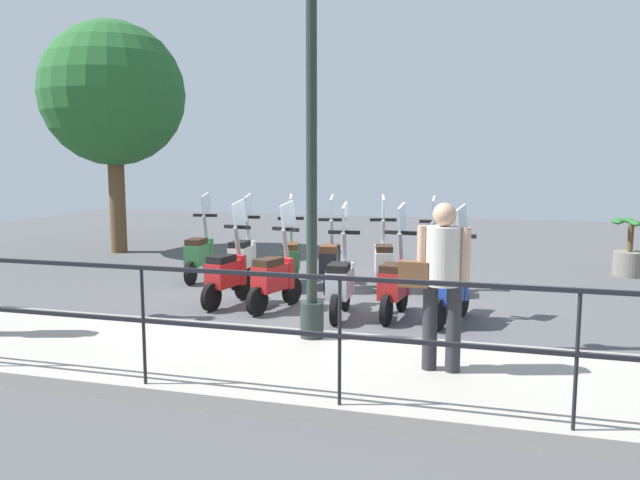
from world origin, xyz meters
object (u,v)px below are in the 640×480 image
object	(u,v)px
scooter_near_3	(275,276)
scooter_near_1	(395,283)
scooter_far_4	(243,256)
scooter_far_5	(200,253)
scooter_far_0	(431,264)
tree_large	(113,95)
potted_palm	(630,252)
scooter_far_1	(384,261)
scooter_far_3	(291,259)
scooter_near_2	(340,282)
pedestrian_with_bag	(441,274)
scooter_near_0	(451,287)
scooter_far_2	(330,261)
scooter_near_4	(227,273)
lamp_post_near	(312,155)

from	to	relation	value
scooter_near_3	scooter_near_1	bearing A→B (deg)	-72.81
scooter_far_4	scooter_far_5	world-z (taller)	same
scooter_far_0	scooter_far_4	xyz separation A→B (m)	(-0.07, 3.18, 0.00)
tree_large	potted_palm	size ratio (longest dim) A/B	4.87
scooter_far_1	scooter_far_3	world-z (taller)	same
scooter_near_2	scooter_far_4	distance (m)	2.77
scooter_far_4	pedestrian_with_bag	bearing A→B (deg)	-140.53
scooter_near_0	scooter_far_0	size ratio (longest dim) A/B	1.00
scooter_far_1	scooter_far_2	xyz separation A→B (m)	(-0.22, 0.85, 0.00)
scooter_near_0	scooter_far_5	xyz separation A→B (m)	(1.77, 4.46, 0.00)
scooter_far_3	scooter_far_4	world-z (taller)	same
pedestrian_with_bag	scooter_near_3	xyz separation A→B (m)	(2.40, 2.50, -0.60)
pedestrian_with_bag	scooter_far_2	bearing A→B (deg)	31.25
scooter_near_1	scooter_far_0	bearing A→B (deg)	-4.97
potted_palm	scooter_near_1	distance (m)	5.55
potted_palm	scooter_far_5	world-z (taller)	scooter_far_5
pedestrian_with_bag	scooter_far_2	distance (m)	4.48
scooter_far_4	scooter_near_0	bearing A→B (deg)	-117.88
scooter_near_2	scooter_far_4	world-z (taller)	same
scooter_near_4	scooter_far_0	xyz separation A→B (m)	(1.58, -2.79, 0.00)
scooter_far_1	scooter_far_5	xyz separation A→B (m)	(-0.05, 3.26, 0.00)
tree_large	scooter_far_2	xyz separation A→B (m)	(-2.72, -5.72, -3.07)
scooter_near_2	scooter_far_1	size ratio (longest dim) A/B	1.00
scooter_near_3	scooter_far_0	size ratio (longest dim) A/B	1.00
lamp_post_near	scooter_far_2	size ratio (longest dim) A/B	2.95
scooter_far_2	pedestrian_with_bag	bearing A→B (deg)	-160.79
scooter_far_5	tree_large	bearing A→B (deg)	49.21
scooter_far_4	scooter_far_2	bearing A→B (deg)	-95.41
lamp_post_near	scooter_near_3	bearing A→B (deg)	31.89
scooter_far_5	scooter_far_0	bearing A→B (deg)	-93.57
pedestrian_with_bag	scooter_far_5	xyz separation A→B (m)	(4.09, 4.50, -0.60)
potted_palm	scooter_near_0	bearing A→B (deg)	145.43
pedestrian_with_bag	scooter_far_3	bearing A→B (deg)	38.22
potted_palm	scooter_far_1	xyz separation A→B (m)	(-2.43, 4.13, 0.04)
lamp_post_near	scooter_far_0	size ratio (longest dim) A/B	2.95
potted_palm	scooter_near_2	distance (m)	6.16
scooter_near_0	scooter_near_2	world-z (taller)	same
lamp_post_near	scooter_far_5	bearing A→B (deg)	42.17
lamp_post_near	scooter_near_0	size ratio (longest dim) A/B	2.95
scooter_far_1	scooter_far_4	distance (m)	2.41
scooter_near_4	scooter_far_1	bearing A→B (deg)	-39.65
tree_large	scooter_near_1	bearing A→B (deg)	-121.09
scooter_far_3	scooter_near_1	bearing A→B (deg)	-144.60
tree_large	scooter_near_0	distance (m)	9.40
tree_large	scooter_far_5	size ratio (longest dim) A/B	3.36
potted_palm	scooter_far_5	size ratio (longest dim) A/B	0.69
scooter_far_1	tree_large	bearing A→B (deg)	56.36
potted_palm	scooter_far_4	world-z (taller)	scooter_far_4
tree_large	scooter_far_1	bearing A→B (deg)	-110.84
tree_large	scooter_far_2	size ratio (longest dim) A/B	3.36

